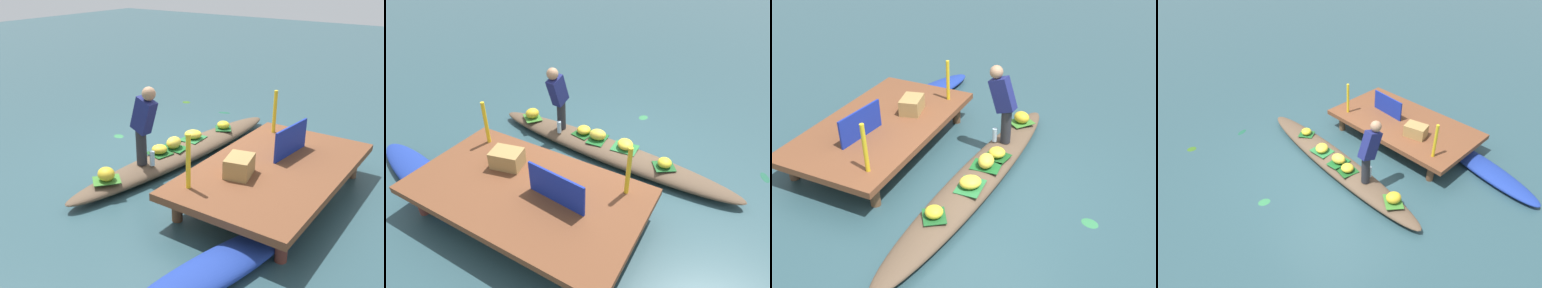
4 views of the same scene
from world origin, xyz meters
TOP-DOWN VIEW (x-y plane):
  - canal_water at (0.00, 0.00)m, footprint 40.00×40.00m
  - dock_platform at (0.32, 1.80)m, footprint 3.20×1.80m
  - vendor_boat at (0.00, 0.00)m, footprint 4.73×1.03m
  - moored_boat at (2.22, 2.08)m, footprint 2.63×1.13m
  - leaf_mat_0 at (0.18, -0.06)m, footprint 0.33×0.44m
  - banana_bunch_0 at (0.18, -0.06)m, footprint 0.34×0.28m
  - leaf_mat_1 at (-0.35, -0.05)m, footprint 0.44×0.36m
  - banana_bunch_1 at (-0.35, -0.05)m, footprint 0.39×0.40m
  - leaf_mat_2 at (1.66, -0.12)m, footprint 0.49×0.48m
  - banana_bunch_2 at (1.66, -0.12)m, footprint 0.33×0.34m
  - leaf_mat_3 at (0.49, -0.11)m, footprint 0.38×0.41m
  - banana_bunch_3 at (0.49, -0.11)m, footprint 0.35×0.35m
  - leaf_mat_4 at (-1.08, 0.11)m, footprint 0.42×0.41m
  - banana_bunch_4 at (-1.08, 0.11)m, footprint 0.30×0.30m
  - vendor_person at (0.96, -0.00)m, footprint 0.22×0.45m
  - water_bottle at (0.90, 0.08)m, footprint 0.08×0.08m
  - market_banner at (-0.18, 1.80)m, footprint 0.86×0.11m
  - railing_post_west at (-0.88, 1.20)m, footprint 0.06×0.06m
  - railing_post_east at (1.52, 1.20)m, footprint 0.06×0.06m
  - produce_crate at (0.84, 1.54)m, footprint 0.50×0.41m
  - drifting_plant_1 at (-2.53, -0.74)m, footprint 0.21×0.29m
  - drifting_plant_2 at (-0.12, -1.64)m, footprint 0.23×0.26m

SIDE VIEW (x-z plane):
  - canal_water at x=0.00m, z-range 0.00..0.00m
  - drifting_plant_1 at x=-2.53m, z-range 0.00..0.01m
  - drifting_plant_2 at x=-0.12m, z-range 0.00..0.01m
  - moored_boat at x=2.22m, z-range 0.00..0.19m
  - vendor_boat at x=0.00m, z-range 0.00..0.24m
  - leaf_mat_0 at x=0.18m, z-range 0.24..0.25m
  - leaf_mat_1 at x=-0.35m, z-range 0.24..0.25m
  - leaf_mat_2 at x=1.66m, z-range 0.24..0.25m
  - leaf_mat_3 at x=0.49m, z-range 0.24..0.25m
  - leaf_mat_4 at x=-1.08m, z-range 0.24..0.25m
  - banana_bunch_3 at x=0.49m, z-range 0.25..0.39m
  - banana_bunch_4 at x=-1.08m, z-range 0.25..0.39m
  - banana_bunch_1 at x=-0.35m, z-range 0.25..0.40m
  - banana_bunch_0 at x=0.18m, z-range 0.25..0.44m
  - banana_bunch_2 at x=1.66m, z-range 0.25..0.44m
  - water_bottle at x=0.90m, z-range 0.24..0.47m
  - dock_platform at x=0.32m, z-range 0.18..0.65m
  - produce_crate at x=0.84m, z-range 0.48..0.73m
  - market_banner at x=-0.18m, z-range 0.48..0.93m
  - railing_post_west at x=-0.88m, z-range 0.48..1.19m
  - railing_post_east at x=1.52m, z-range 0.48..1.19m
  - vendor_person at x=0.96m, z-range 0.33..1.56m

